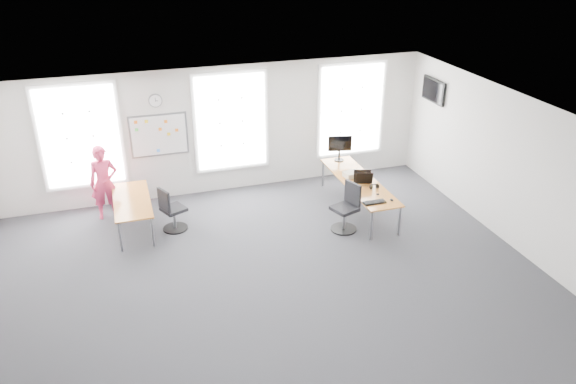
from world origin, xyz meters
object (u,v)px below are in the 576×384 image
object	(u,v)px
desk_right	(359,182)
person	(104,183)
headphones	(374,187)
chair_left	(171,212)
keyboard	(374,202)
desk_left	(132,202)
monitor	(340,146)
chair_right	(347,210)

from	to	relation	value
desk_right	person	world-z (taller)	person
headphones	person	bearing A→B (deg)	149.77
desk_right	chair_left	size ratio (longest dim) A/B	2.92
desk_right	headphones	distance (m)	0.51
person	keyboard	size ratio (longest dim) A/B	3.48
desk_left	person	world-z (taller)	person
chair_left	monitor	bearing A→B (deg)	-101.59
desk_right	chair_right	xyz separation A→B (m)	(-0.62, -0.78, -0.19)
desk_right	desk_left	size ratio (longest dim) A/B	1.53
person	desk_left	bearing A→B (deg)	-55.11
chair_left	chair_right	bearing A→B (deg)	-131.15
headphones	monitor	bearing A→B (deg)	81.40
person	monitor	xyz separation A→B (m)	(5.39, -0.10, 0.25)
chair_left	headphones	bearing A→B (deg)	-124.35
chair_right	keyboard	world-z (taller)	chair_right
desk_left	headphones	xyz separation A→B (m)	(4.99, -1.07, 0.12)
chair_right	keyboard	size ratio (longest dim) A/B	2.18
desk_left	keyboard	world-z (taller)	keyboard
desk_right	desk_left	distance (m)	4.90
desk_right	keyboard	distance (m)	1.11
chair_right	desk_left	bearing A→B (deg)	-127.60
person	monitor	size ratio (longest dim) A/B	2.63
headphones	keyboard	bearing A→B (deg)	-126.69
desk_right	keyboard	xyz separation A→B (m)	(-0.15, -1.10, 0.06)
chair_right	monitor	distance (m)	2.18
chair_right	monitor	size ratio (longest dim) A/B	1.65
desk_left	chair_left	world-z (taller)	chair_left
chair_right	chair_left	bearing A→B (deg)	-126.63
chair_left	person	size ratio (longest dim) A/B	0.59
keyboard	desk_right	bearing A→B (deg)	82.97
desk_left	person	bearing A→B (deg)	125.82
headphones	desk_right	bearing A→B (deg)	93.19
desk_right	desk_left	xyz separation A→B (m)	(-4.86, 0.59, -0.03)
desk_left	headphones	bearing A→B (deg)	-12.12
chair_right	person	xyz separation A→B (m)	(-4.75, 2.08, 0.37)
desk_right	keyboard	size ratio (longest dim) A/B	6.02
monitor	keyboard	bearing A→B (deg)	-81.53
desk_left	keyboard	size ratio (longest dim) A/B	3.93
keyboard	headphones	bearing A→B (deg)	66.24
desk_right	person	distance (m)	5.53
desk_right	chair_left	bearing A→B (deg)	176.04
person	headphones	bearing A→B (deg)	-18.85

